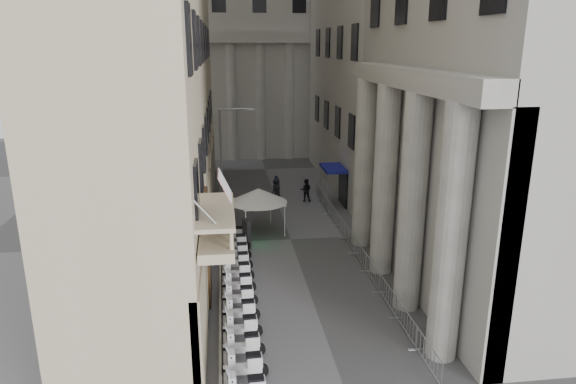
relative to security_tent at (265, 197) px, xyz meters
The scene contains 30 objects.
far_building 30.34m from the security_tent, 86.88° to the left, with size 22.00×10.00×30.00m, color #BBB8B0.
iron_fence 4.45m from the security_tent, 139.50° to the right, with size 0.30×28.00×1.40m, color black, non-canonical shape.
blue_awning 8.35m from the security_tent, 44.79° to the left, with size 1.60×3.00×3.00m, color navy, non-canonical shape.
scooter_1 15.26m from the security_tent, 97.55° to the right, with size 0.56×1.40×1.50m, color silver, non-canonical shape.
scooter_2 13.93m from the security_tent, 98.30° to the right, with size 0.56×1.40×1.50m, color silver, non-canonical shape.
scooter_3 12.60m from the security_tent, 99.21° to the right, with size 0.56×1.40×1.50m, color silver, non-canonical shape.
scooter_4 11.29m from the security_tent, 100.35° to the right, with size 0.56×1.40×1.50m, color silver, non-canonical shape.
scooter_5 9.98m from the security_tent, 101.80° to the right, with size 0.56×1.40×1.50m, color silver, non-canonical shape.
scooter_6 8.70m from the security_tent, 103.73° to the right, with size 0.56×1.40×1.50m, color silver, non-canonical shape.
scooter_7 7.45m from the security_tent, 106.38° to the right, with size 0.56×1.40×1.50m, color silver, non-canonical shape.
scooter_8 6.24m from the security_tent, 110.24° to the right, with size 0.56×1.40×1.50m, color silver, non-canonical shape.
scooter_9 5.12m from the security_tent, 116.33° to the right, with size 0.56×1.40×1.50m, color silver, non-canonical shape.
scooter_10 4.14m from the security_tent, 126.95° to the right, with size 0.56×1.40×1.50m, color silver, non-canonical shape.
scooter_11 3.44m from the security_tent, 147.45° to the right, with size 0.56×1.40×1.50m, color silver, non-canonical shape.
barrier_0 16.18m from the security_tent, 72.10° to the right, with size 0.60×2.40×1.10m, color #A8AAB0, non-canonical shape.
barrier_1 13.86m from the security_tent, 68.87° to the right, with size 0.60×2.40×1.10m, color #A8AAB0, non-canonical shape.
barrier_2 11.61m from the security_tent, 64.31° to the right, with size 0.60×2.40×1.10m, color #A8AAB0, non-canonical shape.
barrier_3 9.48m from the security_tent, 57.50° to the right, with size 0.60×2.40×1.10m, color #A8AAB0, non-canonical shape.
barrier_4 7.59m from the security_tent, 46.69° to the right, with size 0.60×2.40×1.10m, color #A8AAB0, non-canonical shape.
barrier_5 6.15m from the security_tent, 28.89° to the right, with size 0.60×2.40×1.10m, color #A8AAB0, non-canonical shape.
barrier_6 5.52m from the security_tent, ahead, with size 0.60×2.40×1.10m, color #A8AAB0, non-canonical shape.
barrier_7 5.97m from the security_tent, 24.98° to the left, with size 0.60×2.40×1.10m, color #A8AAB0, non-canonical shape.
barrier_8 7.31m from the security_tent, 44.27° to the left, with size 0.60×2.40×1.10m, color #A8AAB0, non-canonical shape.
barrier_9 9.14m from the security_tent, 56.02° to the left, with size 0.60×2.40×1.10m, color #A8AAB0, non-canonical shape.
security_tent is the anchor object (origin of this frame).
street_lamp 5.93m from the security_tent, 115.61° to the left, with size 2.48×0.21×7.57m.
info_kiosk 2.96m from the security_tent, 121.64° to the right, with size 0.49×0.85×1.72m.
pedestrian_a 9.26m from the security_tent, 79.51° to the left, with size 0.59×0.39×1.61m, color black.
pedestrian_b 7.96m from the security_tent, 61.08° to the left, with size 0.87×0.68×1.80m, color black.
pedestrian_c 7.69m from the security_tent, 78.31° to the left, with size 0.89×0.58×1.82m, color black.
Camera 1 is at (-3.98, -10.88, 11.85)m, focal length 32.00 mm.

